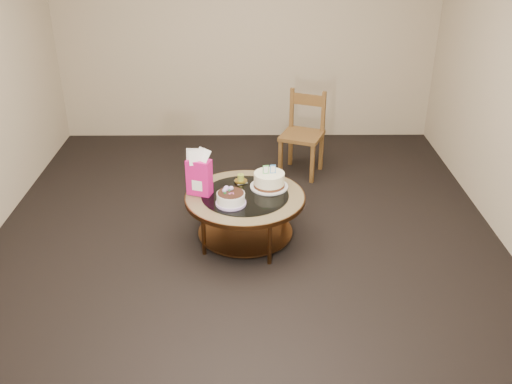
{
  "coord_description": "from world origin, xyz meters",
  "views": [
    {
      "loc": [
        0.06,
        -4.25,
        2.7
      ],
      "look_at": [
        0.09,
        0.02,
        0.47
      ],
      "focal_mm": 40.0,
      "sensor_mm": 36.0,
      "label": 1
    }
  ],
  "objects_px": {
    "cream_cake": "(269,180)",
    "dining_chair": "(303,133)",
    "decorated_cake": "(231,199)",
    "gift_bag": "(199,172)",
    "coffee_table": "(245,203)"
  },
  "relations": [
    {
      "from": "coffee_table",
      "to": "decorated_cake",
      "type": "height_order",
      "value": "decorated_cake"
    },
    {
      "from": "cream_cake",
      "to": "gift_bag",
      "type": "distance_m",
      "value": 0.61
    },
    {
      "from": "coffee_table",
      "to": "dining_chair",
      "type": "distance_m",
      "value": 1.54
    },
    {
      "from": "cream_cake",
      "to": "dining_chair",
      "type": "distance_m",
      "value": 1.33
    },
    {
      "from": "coffee_table",
      "to": "dining_chair",
      "type": "relative_size",
      "value": 1.15
    },
    {
      "from": "coffee_table",
      "to": "cream_cake",
      "type": "height_order",
      "value": "cream_cake"
    },
    {
      "from": "coffee_table",
      "to": "dining_chair",
      "type": "bearing_deg",
      "value": 66.86
    },
    {
      "from": "cream_cake",
      "to": "coffee_table",
      "type": "bearing_deg",
      "value": -153.11
    },
    {
      "from": "gift_bag",
      "to": "dining_chair",
      "type": "height_order",
      "value": "dining_chair"
    },
    {
      "from": "coffee_table",
      "to": "gift_bag",
      "type": "xyz_separation_m",
      "value": [
        -0.38,
        0.03,
        0.28
      ]
    },
    {
      "from": "decorated_cake",
      "to": "cream_cake",
      "type": "xyz_separation_m",
      "value": [
        0.32,
        0.3,
        0.02
      ]
    },
    {
      "from": "cream_cake",
      "to": "dining_chair",
      "type": "relative_size",
      "value": 0.37
    },
    {
      "from": "decorated_cake",
      "to": "gift_bag",
      "type": "bearing_deg",
      "value": 144.74
    },
    {
      "from": "cream_cake",
      "to": "dining_chair",
      "type": "height_order",
      "value": "dining_chair"
    },
    {
      "from": "gift_bag",
      "to": "dining_chair",
      "type": "distance_m",
      "value": 1.71
    }
  ]
}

